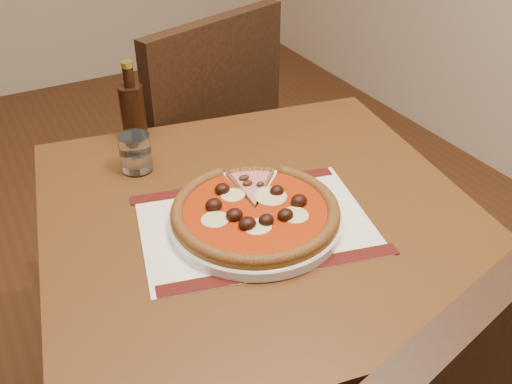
{
  "coord_description": "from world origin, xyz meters",
  "views": [
    {
      "loc": [
        0.46,
        -0.36,
        1.38
      ],
      "look_at": [
        0.89,
        0.42,
        0.78
      ],
      "focal_mm": 40.0,
      "sensor_mm": 36.0,
      "label": 1
    }
  ],
  "objects_px": {
    "plate": "(255,219)",
    "water_glass": "(136,153)",
    "bottle": "(133,110)",
    "table": "(261,252)",
    "chair_far": "(193,149)",
    "pizza": "(255,210)"
  },
  "relations": [
    {
      "from": "table",
      "to": "bottle",
      "type": "height_order",
      "value": "bottle"
    },
    {
      "from": "pizza",
      "to": "water_glass",
      "type": "relative_size",
      "value": 3.82
    },
    {
      "from": "bottle",
      "to": "chair_far",
      "type": "bearing_deg",
      "value": 45.19
    },
    {
      "from": "plate",
      "to": "water_glass",
      "type": "distance_m",
      "value": 0.31
    },
    {
      "from": "bottle",
      "to": "table",
      "type": "bearing_deg",
      "value": -73.75
    },
    {
      "from": "table",
      "to": "pizza",
      "type": "bearing_deg",
      "value": -132.83
    },
    {
      "from": "plate",
      "to": "water_glass",
      "type": "bearing_deg",
      "value": 113.73
    },
    {
      "from": "table",
      "to": "plate",
      "type": "height_order",
      "value": "plate"
    },
    {
      "from": "water_glass",
      "to": "table",
      "type": "bearing_deg",
      "value": -58.45
    },
    {
      "from": "plate",
      "to": "pizza",
      "type": "bearing_deg",
      "value": -110.94
    },
    {
      "from": "plate",
      "to": "pizza",
      "type": "relative_size",
      "value": 1.03
    },
    {
      "from": "pizza",
      "to": "bottle",
      "type": "height_order",
      "value": "bottle"
    },
    {
      "from": "table",
      "to": "pizza",
      "type": "distance_m",
      "value": 0.14
    },
    {
      "from": "table",
      "to": "pizza",
      "type": "xyz_separation_m",
      "value": [
        -0.03,
        -0.03,
        0.13
      ]
    },
    {
      "from": "table",
      "to": "bottle",
      "type": "xyz_separation_m",
      "value": [
        -0.11,
        0.39,
        0.17
      ]
    },
    {
      "from": "water_glass",
      "to": "bottle",
      "type": "height_order",
      "value": "bottle"
    },
    {
      "from": "bottle",
      "to": "water_glass",
      "type": "bearing_deg",
      "value": -107.98
    },
    {
      "from": "table",
      "to": "chair_far",
      "type": "bearing_deg",
      "value": 79.31
    },
    {
      "from": "pizza",
      "to": "bottle",
      "type": "relative_size",
      "value": 1.65
    },
    {
      "from": "chair_far",
      "to": "water_glass",
      "type": "relative_size",
      "value": 11.97
    },
    {
      "from": "pizza",
      "to": "water_glass",
      "type": "xyz_separation_m",
      "value": [
        -0.13,
        0.29,
        0.01
      ]
    },
    {
      "from": "water_glass",
      "to": "bottle",
      "type": "bearing_deg",
      "value": 72.02
    }
  ]
}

